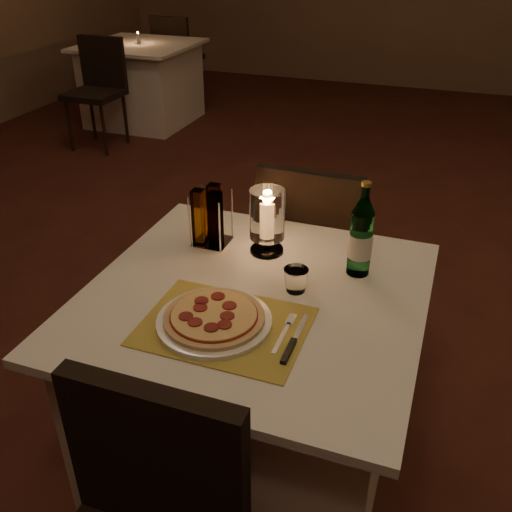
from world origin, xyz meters
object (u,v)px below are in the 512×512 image
(pizza, at_px, (214,316))
(water_bottle, at_px, (361,238))
(neighbor_table_left, at_px, (143,83))
(chair_far, at_px, (313,242))
(hurricane_candle, at_px, (267,217))
(tumbler, at_px, (296,280))
(main_table, at_px, (254,385))
(plate, at_px, (214,321))

(pizza, height_order, water_bottle, water_bottle)
(neighbor_table_left, bearing_deg, chair_far, -49.23)
(hurricane_candle, height_order, neighbor_table_left, hurricane_candle)
(neighbor_table_left, bearing_deg, hurricane_candle, -53.94)
(pizza, bearing_deg, tumbler, 55.74)
(neighbor_table_left, bearing_deg, main_table, -55.44)
(chair_far, height_order, pizza, chair_far)
(chair_far, height_order, neighbor_table_left, chair_far)
(main_table, distance_m, pizza, 0.44)
(plate, height_order, tumbler, tumbler)
(chair_far, relative_size, hurricane_candle, 4.01)
(chair_far, distance_m, neighbor_table_left, 3.75)
(main_table, relative_size, water_bottle, 3.23)
(plate, relative_size, pizza, 1.14)
(plate, distance_m, tumbler, 0.29)
(main_table, height_order, plate, plate)
(tumbler, bearing_deg, main_table, -152.22)
(tumbler, xyz_separation_m, water_bottle, (0.16, 0.17, 0.09))
(chair_far, distance_m, water_bottle, 0.64)
(plate, relative_size, water_bottle, 1.03)
(main_table, distance_m, tumbler, 0.42)
(hurricane_candle, relative_size, neighbor_table_left, 0.22)
(pizza, relative_size, neighbor_table_left, 0.28)
(main_table, relative_size, chair_far, 1.11)
(water_bottle, bearing_deg, hurricane_candle, 174.85)
(chair_far, height_order, tumbler, chair_far)
(neighbor_table_left, bearing_deg, water_bottle, -50.76)
(tumbler, bearing_deg, water_bottle, 47.04)
(tumbler, height_order, neighbor_table_left, tumbler)
(main_table, distance_m, neighbor_table_left, 4.31)
(main_table, height_order, pizza, pizza)
(plate, relative_size, tumbler, 4.27)
(tumbler, distance_m, hurricane_candle, 0.27)
(pizza, distance_m, water_bottle, 0.53)
(pizza, bearing_deg, main_table, 74.37)
(neighbor_table_left, bearing_deg, tumbler, -53.76)
(hurricane_candle, bearing_deg, chair_far, 84.25)
(main_table, xyz_separation_m, chair_far, (-0.00, 0.71, 0.18))
(tumbler, relative_size, water_bottle, 0.24)
(pizza, bearing_deg, chair_far, 86.78)
(main_table, bearing_deg, pizza, -105.63)
(neighbor_table_left, bearing_deg, plate, -57.29)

